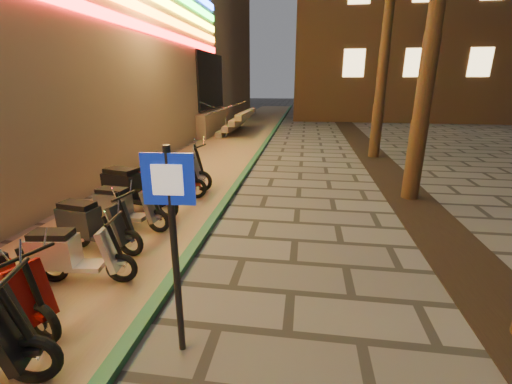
% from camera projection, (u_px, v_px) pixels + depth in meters
% --- Properties ---
extents(parking_strip, '(3.40, 60.00, 0.01)m').
position_uv_depth(parking_strip, '(205.00, 163.00, 12.29)').
color(parking_strip, '#8C7251').
rests_on(parking_strip, ground).
extents(green_curb, '(0.18, 60.00, 0.10)m').
position_uv_depth(green_curb, '(252.00, 163.00, 12.05)').
color(green_curb, '#225B38').
rests_on(green_curb, ground).
extents(planting_strip, '(1.20, 40.00, 0.02)m').
position_uv_depth(planting_strip, '(437.00, 230.00, 6.74)').
color(planting_strip, black).
rests_on(planting_strip, ground).
extents(pedestrian_sign, '(0.50, 0.10, 2.26)m').
position_uv_depth(pedestrian_sign, '(172.00, 227.00, 3.31)').
color(pedestrian_sign, black).
rests_on(pedestrian_sign, ground).
extents(scooter_6, '(1.50, 0.59, 1.05)m').
position_uv_depth(scooter_6, '(71.00, 254.00, 4.88)').
color(scooter_6, black).
rests_on(scooter_6, ground).
extents(scooter_7, '(1.58, 0.65, 1.11)m').
position_uv_depth(scooter_7, '(91.00, 224.00, 5.83)').
color(scooter_7, black).
rests_on(scooter_7, ground).
extents(scooter_8, '(1.53, 0.57, 1.07)m').
position_uv_depth(scooter_8, '(124.00, 207.00, 6.70)').
color(scooter_8, black).
rests_on(scooter_8, ground).
extents(scooter_9, '(1.84, 0.89, 1.30)m').
position_uv_depth(scooter_9, '(132.00, 189.00, 7.48)').
color(scooter_9, black).
rests_on(scooter_9, ground).
extents(scooter_10, '(1.62, 0.86, 1.15)m').
position_uv_depth(scooter_10, '(164.00, 181.00, 8.33)').
color(scooter_10, black).
rests_on(scooter_10, ground).
extents(scooter_11, '(1.80, 0.76, 1.26)m').
position_uv_depth(scooter_11, '(174.00, 169.00, 9.27)').
color(scooter_11, black).
rests_on(scooter_11, ground).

